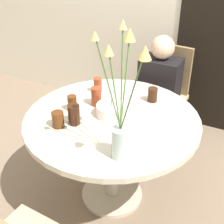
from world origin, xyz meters
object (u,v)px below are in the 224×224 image
birthday_cake (111,110)px  drink_glass_1 (96,96)px  drink_glass_3 (153,95)px  person_guest (158,97)px  chair_far_back (165,89)px  drink_glass_5 (74,115)px  drink_glass_0 (58,119)px  drink_glass_2 (72,103)px  flower_vase (121,117)px  side_plate (135,91)px  drink_glass_4 (98,85)px

birthday_cake → drink_glass_1: (-0.16, 0.08, 0.03)m
drink_glass_3 → person_guest: size_ratio=0.10×
drink_glass_1 → person_guest: person_guest is taller
chair_far_back → birthday_cake: (-0.08, -0.96, 0.26)m
drink_glass_5 → person_guest: size_ratio=0.13×
drink_glass_0 → drink_glass_2: 0.22m
flower_vase → drink_glass_5: flower_vase is taller
drink_glass_3 → person_guest: (-0.11, 0.49, -0.28)m
side_plate → flower_vase: bearing=-72.7°
birthday_cake → drink_glass_2: birthday_cake is taller
drink_glass_2 → drink_glass_3: drink_glass_2 is taller
side_plate → drink_glass_3: (0.17, -0.08, 0.05)m
drink_glass_2 → drink_glass_5: drink_glass_5 is taller
drink_glass_5 → drink_glass_2: bearing=127.1°
drink_glass_1 → person_guest: 0.82m
drink_glass_0 → drink_glass_1: size_ratio=0.77×
flower_vase → drink_glass_3: 0.71m
flower_vase → drink_glass_3: (-0.07, 0.67, -0.21)m
chair_far_back → drink_glass_1: 0.96m
drink_glass_1 → drink_glass_3: 0.41m
chair_far_back → person_guest: (-0.01, -0.16, -0.01)m
flower_vase → drink_glass_1: flower_vase is taller
drink_glass_2 → drink_glass_4: 0.32m
side_plate → drink_glass_2: (-0.28, -0.45, 0.05)m
birthday_cake → drink_glass_4: bearing=134.2°
drink_glass_2 → chair_far_back: bearing=70.8°
chair_far_back → drink_glass_5: size_ratio=6.73×
birthday_cake → flower_vase: (0.24, -0.36, 0.22)m
side_plate → drink_glass_5: drink_glass_5 is taller
drink_glass_3 → flower_vase: bearing=-84.4°
drink_glass_0 → drink_glass_5: bearing=46.2°
chair_far_back → drink_glass_2: 1.12m
side_plate → person_guest: size_ratio=0.16×
birthday_cake → drink_glass_3: bearing=60.1°
drink_glass_1 → drink_glass_4: 0.20m
side_plate → drink_glass_2: drink_glass_2 is taller
chair_far_back → drink_glass_0: bearing=-100.8°
chair_far_back → flower_vase: bearing=-79.1°
drink_glass_1 → drink_glass_5: drink_glass_1 is taller
chair_far_back → drink_glass_4: size_ratio=7.78×
drink_glass_4 → person_guest: bearing=59.8°
birthday_cake → drink_glass_5: bearing=-130.1°
drink_glass_4 → person_guest: person_guest is taller
birthday_cake → side_plate: bearing=88.5°
birthday_cake → drink_glass_5: size_ratio=1.50×
flower_vase → drink_glass_5: size_ratio=5.49×
birthday_cake → drink_glass_3: 0.36m
drink_glass_3 → person_guest: person_guest is taller
drink_glass_2 → flower_vase: bearing=-30.1°
drink_glass_2 → drink_glass_5: size_ratio=0.81×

